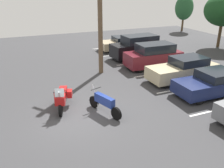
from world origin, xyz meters
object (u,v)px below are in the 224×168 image
car_maroon (154,56)px  utility_pole (100,11)px  car_champagne (184,69)px  car_black (139,47)px  motorcycle_second (104,103)px  motorcycle_touring (62,97)px  car_navy (212,83)px  car_tan (124,43)px

car_maroon → utility_pole: bearing=-95.2°
car_maroon → car_champagne: 3.16m
car_black → car_champagne: (5.89, 0.18, -0.22)m
car_maroon → car_black: bearing=175.8°
motorcycle_second → car_maroon: 8.16m
motorcycle_second → car_champagne: bearing=109.3°
motorcycle_touring → car_navy: size_ratio=0.53×
car_navy → utility_pole: 8.39m
car_tan → utility_pole: (5.50, -4.45, 3.64)m
car_champagne → car_navy: (2.52, 0.05, -0.07)m
car_black → car_maroon: car_black is taller
motorcycle_second → car_tan: (-11.28, 6.42, 0.10)m
utility_pole → car_navy: bearing=37.2°
motorcycle_touring → car_navy: (1.50, 8.33, 0.02)m
car_champagne → car_tan: bearing=-179.6°
car_champagne → car_navy: car_champagne is taller
car_champagne → car_navy: 2.52m
car_black → car_champagne: bearing=1.8°
motorcycle_touring → motorcycle_second: motorcycle_touring is taller
motorcycle_touring → car_tan: bearing=140.7°
car_black → car_champagne: 5.90m
car_black → utility_pole: bearing=-61.3°
car_tan → car_navy: car_navy is taller
car_black → car_tan: bearing=177.9°
car_navy → car_maroon: bearing=-175.6°
car_tan → utility_pole: size_ratio=0.56×
car_maroon → motorcycle_touring: bearing=-62.3°
motorcycle_second → utility_pole: utility_pole is taller
utility_pole → motorcycle_touring: bearing=-39.7°
car_black → utility_pole: utility_pole is taller
car_black → car_champagne: size_ratio=1.00×
car_tan → car_maroon: (5.88, -0.32, 0.25)m
motorcycle_second → car_tan: 12.98m
car_champagne → motorcycle_touring: bearing=-83.0°
motorcycle_second → car_black: car_black is taller
motorcycle_second → car_black: bearing=142.3°
motorcycle_touring → car_maroon: (-4.15, 7.90, 0.25)m
motorcycle_touring → motorcycle_second: 2.19m
car_tan → car_champagne: car_champagne is taller
car_black → motorcycle_second: bearing=-37.7°
car_champagne → car_black: bearing=-178.2°
car_black → utility_pole: size_ratio=0.57×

